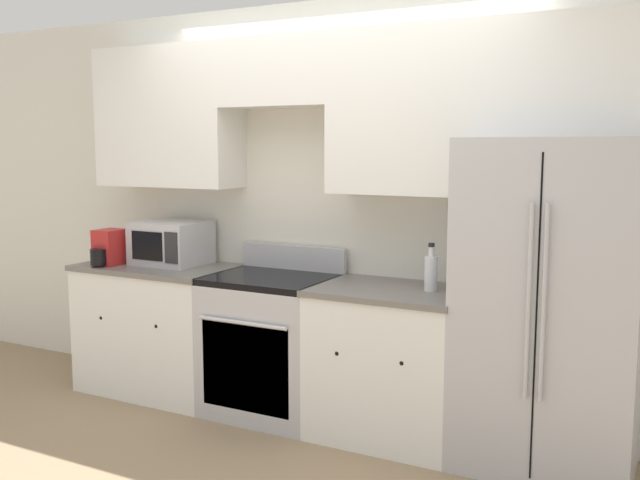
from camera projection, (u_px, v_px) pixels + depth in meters
ground_plane at (295, 440)px, 4.14m from camera, size 12.00×12.00×0.00m
wall_back at (343, 166)px, 4.43m from camera, size 8.00×0.39×2.60m
lower_cabinets_left at (160, 328)px, 4.94m from camera, size 1.08×0.64×0.89m
lower_cabinets_right at (390, 363)px, 4.14m from camera, size 0.88×0.64×0.89m
oven_range at (272, 344)px, 4.52m from camera, size 0.76×0.65×1.05m
refrigerator at (549, 306)px, 3.71m from camera, size 0.90×0.72×1.74m
microwave at (171, 243)px, 4.90m from camera, size 0.46×0.40×0.30m
bottle at (431, 272)px, 4.00m from camera, size 0.07×0.07×0.27m
coffee_maker at (108, 249)px, 4.87m from camera, size 0.16×0.26×0.24m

